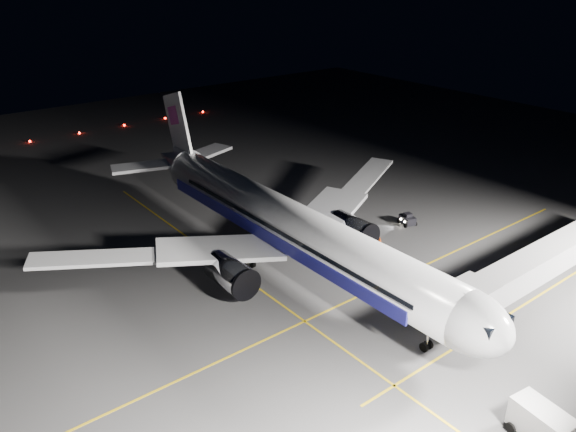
{
  "coord_description": "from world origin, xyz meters",
  "views": [
    {
      "loc": [
        46.06,
        -36.42,
        32.9
      ],
      "look_at": [
        -0.93,
        0.43,
        6.0
      ],
      "focal_mm": 35.0,
      "sensor_mm": 36.0,
      "label": 1
    }
  ],
  "objects_px": {
    "airliner": "(284,223)",
    "safety_cone_a": "(380,239)",
    "jet_bridge": "(552,256)",
    "baggage_tug": "(407,219)",
    "safety_cone_c": "(323,230)",
    "safety_cone_b": "(347,240)",
    "service_truck": "(548,429)"
  },
  "relations": [
    {
      "from": "service_truck",
      "to": "safety_cone_a",
      "type": "bearing_deg",
      "value": 161.65
    },
    {
      "from": "service_truck",
      "to": "baggage_tug",
      "type": "xyz_separation_m",
      "value": [
        -32.39,
        21.97,
        -0.84
      ]
    },
    {
      "from": "safety_cone_a",
      "to": "safety_cone_b",
      "type": "height_order",
      "value": "safety_cone_b"
    },
    {
      "from": "airliner",
      "to": "service_truck",
      "type": "relative_size",
      "value": 10.04
    },
    {
      "from": "airliner",
      "to": "safety_cone_b",
      "type": "height_order",
      "value": "airliner"
    },
    {
      "from": "jet_bridge",
      "to": "airliner",
      "type": "bearing_deg",
      "value": -141.96
    },
    {
      "from": "airliner",
      "to": "safety_cone_a",
      "type": "distance_m",
      "value": 14.36
    },
    {
      "from": "jet_bridge",
      "to": "safety_cone_a",
      "type": "relative_size",
      "value": 56.77
    },
    {
      "from": "jet_bridge",
      "to": "service_truck",
      "type": "height_order",
      "value": "jet_bridge"
    },
    {
      "from": "baggage_tug",
      "to": "safety_cone_c",
      "type": "bearing_deg",
      "value": -100.06
    },
    {
      "from": "service_truck",
      "to": "baggage_tug",
      "type": "relative_size",
      "value": 2.26
    },
    {
      "from": "jet_bridge",
      "to": "safety_cone_c",
      "type": "height_order",
      "value": "jet_bridge"
    },
    {
      "from": "jet_bridge",
      "to": "service_truck",
      "type": "distance_m",
      "value": 23.29
    },
    {
      "from": "airliner",
      "to": "jet_bridge",
      "type": "distance_m",
      "value": 29.31
    },
    {
      "from": "airliner",
      "to": "safety_cone_a",
      "type": "height_order",
      "value": "airliner"
    },
    {
      "from": "safety_cone_b",
      "to": "airliner",
      "type": "bearing_deg",
      "value": -95.3
    },
    {
      "from": "service_truck",
      "to": "safety_cone_b",
      "type": "bearing_deg",
      "value": 168.66
    },
    {
      "from": "jet_bridge",
      "to": "baggage_tug",
      "type": "height_order",
      "value": "jet_bridge"
    },
    {
      "from": "airliner",
      "to": "safety_cone_c",
      "type": "distance_m",
      "value": 10.81
    },
    {
      "from": "safety_cone_a",
      "to": "jet_bridge",
      "type": "bearing_deg",
      "value": 14.07
    },
    {
      "from": "baggage_tug",
      "to": "safety_cone_a",
      "type": "relative_size",
      "value": 4.46
    },
    {
      "from": "airliner",
      "to": "safety_cone_b",
      "type": "distance_m",
      "value": 10.67
    },
    {
      "from": "service_truck",
      "to": "safety_cone_b",
      "type": "distance_m",
      "value": 35.48
    },
    {
      "from": "jet_bridge",
      "to": "safety_cone_b",
      "type": "relative_size",
      "value": 51.16
    },
    {
      "from": "service_truck",
      "to": "safety_cone_c",
      "type": "xyz_separation_m",
      "value": [
        -37.73,
        11.15,
        -1.29
      ]
    },
    {
      "from": "jet_bridge",
      "to": "baggage_tug",
      "type": "xyz_separation_m",
      "value": [
        -21.06,
        1.84,
        -3.81
      ]
    },
    {
      "from": "baggage_tug",
      "to": "safety_cone_c",
      "type": "height_order",
      "value": "baggage_tug"
    },
    {
      "from": "airliner",
      "to": "service_truck",
      "type": "distance_m",
      "value": 34.65
    },
    {
      "from": "jet_bridge",
      "to": "baggage_tug",
      "type": "bearing_deg",
      "value": 175.0
    },
    {
      "from": "service_truck",
      "to": "safety_cone_a",
      "type": "relative_size",
      "value": 10.11
    },
    {
      "from": "safety_cone_a",
      "to": "safety_cone_b",
      "type": "distance_m",
      "value": 4.36
    },
    {
      "from": "jet_bridge",
      "to": "safety_cone_c",
      "type": "distance_m",
      "value": 28.21
    }
  ]
}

